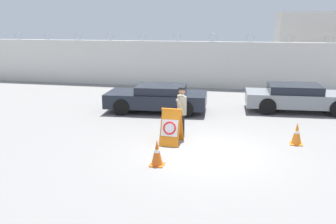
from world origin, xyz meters
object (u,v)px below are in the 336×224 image
traffic_cone_near (157,153)px  traffic_cone_mid (297,134)px  barricade_sign (171,126)px  parked_car_front_coupe (157,98)px  parked_car_rear_sedan (298,97)px  security_guard (182,110)px

traffic_cone_near → traffic_cone_mid: 4.70m
barricade_sign → parked_car_front_coupe: parked_car_front_coupe is taller
traffic_cone_mid → traffic_cone_near: bearing=-145.2°
traffic_cone_mid → parked_car_front_coupe: parked_car_front_coupe is taller
traffic_cone_mid → parked_car_front_coupe: size_ratio=0.16×
barricade_sign → parked_car_rear_sedan: (4.41, 5.51, 0.04)m
security_guard → traffic_cone_mid: bearing=66.0°
traffic_cone_near → parked_car_rear_sedan: bearing=59.3°
parked_car_rear_sedan → traffic_cone_mid: bearing=-100.1°
parked_car_front_coupe → parked_car_rear_sedan: bearing=-171.7°
barricade_sign → security_guard: bearing=78.5°
parked_car_front_coupe → traffic_cone_near: bearing=99.5°
barricade_sign → parked_car_rear_sedan: parked_car_rear_sedan is taller
parked_car_front_coupe → parked_car_rear_sedan: 6.06m
parked_car_front_coupe → parked_car_rear_sedan: size_ratio=0.95×
barricade_sign → traffic_cone_mid: size_ratio=1.61×
security_guard → parked_car_front_coupe: (-1.69, 3.40, -0.33)m
barricade_sign → parked_car_rear_sedan: bearing=53.9°
barricade_sign → traffic_cone_near: size_ratio=1.60×
traffic_cone_near → parked_car_front_coupe: 6.26m
traffic_cone_mid → parked_car_front_coupe: (-5.38, 3.38, 0.25)m
barricade_sign → traffic_cone_mid: 3.96m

